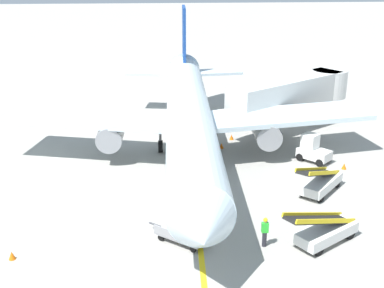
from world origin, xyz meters
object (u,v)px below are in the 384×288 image
(belt_loader_forward_hold, at_px, (320,181))
(jet_bridge, at_px, (298,91))
(belt_loader_aft_hold, at_px, (324,230))
(baggage_cart_loaded, at_px, (183,234))
(ground_crew_wing_walker, at_px, (211,199))
(safety_cone_nose_left, at_px, (221,146))
(ground_crew_marshaller, at_px, (265,231))
(safety_cone_wingtip_left, at_px, (344,166))
(baggage_tug_near_wing, at_px, (313,150))
(safety_cone_nose_right, at_px, (12,255))
(airliner, at_px, (189,116))
(safety_cone_wingtip_right, at_px, (232,137))

(belt_loader_forward_hold, bearing_deg, jet_bridge, 82.22)
(belt_loader_aft_hold, xyz_separation_m, baggage_cart_loaded, (-7.57, 0.66, -0.31))
(belt_loader_forward_hold, height_order, baggage_cart_loaded, belt_loader_forward_hold)
(belt_loader_forward_hold, height_order, ground_crew_wing_walker, belt_loader_forward_hold)
(belt_loader_aft_hold, xyz_separation_m, safety_cone_nose_left, (-3.71, 14.63, -0.56))
(ground_crew_marshaller, xyz_separation_m, safety_cone_wingtip_left, (7.94, 9.89, -0.69))
(baggage_tug_near_wing, bearing_deg, safety_cone_nose_right, -148.22)
(jet_bridge, bearing_deg, airliner, -148.07)
(baggage_cart_loaded, xyz_separation_m, ground_crew_marshaller, (4.30, -0.78, 0.44))
(ground_crew_wing_walker, bearing_deg, baggage_tug_near_wing, 41.71)
(belt_loader_aft_hold, height_order, safety_cone_wingtip_left, belt_loader_aft_hold)
(ground_crew_marshaller, bearing_deg, airliner, 104.12)
(belt_loader_aft_hold, relative_size, baggage_cart_loaded, 1.40)
(jet_bridge, bearing_deg, baggage_cart_loaded, -121.26)
(safety_cone_nose_left, bearing_deg, airliner, -143.75)
(baggage_tug_near_wing, height_order, ground_crew_wing_walker, baggage_tug_near_wing)
(ground_crew_wing_walker, xyz_separation_m, safety_cone_wingtip_left, (10.38, 5.91, -0.69))
(ground_crew_wing_walker, bearing_deg, belt_loader_aft_hold, -34.04)
(baggage_cart_loaded, relative_size, safety_cone_nose_right, 7.86)
(ground_crew_wing_walker, relative_size, safety_cone_nose_right, 3.86)
(baggage_cart_loaded, height_order, safety_cone_wingtip_left, baggage_cart_loaded)
(belt_loader_aft_hold, height_order, baggage_cart_loaded, belt_loader_aft_hold)
(ground_crew_wing_walker, bearing_deg, airliner, 94.97)
(safety_cone_wingtip_right, bearing_deg, baggage_tug_near_wing, -43.89)
(baggage_tug_near_wing, height_order, baggage_cart_loaded, baggage_tug_near_wing)
(airliner, distance_m, belt_loader_forward_hold, 10.75)
(airliner, relative_size, safety_cone_wingtip_left, 80.18)
(belt_loader_forward_hold, height_order, belt_loader_aft_hold, same)
(belt_loader_forward_hold, xyz_separation_m, belt_loader_aft_hold, (-1.69, -6.12, 0.00))
(airliner, xyz_separation_m, belt_loader_aft_hold, (6.47, -12.60, -2.64))
(belt_loader_forward_hold, distance_m, safety_cone_nose_left, 10.09)
(safety_cone_nose_left, bearing_deg, ground_crew_marshaller, -88.30)
(jet_bridge, distance_m, belt_loader_aft_hold, 19.27)
(airliner, xyz_separation_m, baggage_tug_near_wing, (9.24, -1.18, -2.49))
(belt_loader_forward_hold, bearing_deg, ground_crew_marshaller, -128.49)
(safety_cone_nose_left, bearing_deg, jet_bridge, 30.13)
(belt_loader_forward_hold, distance_m, safety_cone_wingtip_right, 11.34)
(safety_cone_wingtip_left, bearing_deg, belt_loader_forward_hold, -129.27)
(airliner, distance_m, belt_loader_aft_hold, 14.41)
(belt_loader_forward_hold, distance_m, ground_crew_wing_walker, 7.74)
(airliner, distance_m, safety_cone_wingtip_left, 11.94)
(safety_cone_wingtip_left, bearing_deg, safety_cone_nose_right, -154.12)
(ground_crew_marshaller, bearing_deg, baggage_cart_loaded, 169.67)
(safety_cone_nose_left, bearing_deg, safety_cone_wingtip_left, -30.13)
(ground_crew_wing_walker, height_order, safety_cone_wingtip_right, ground_crew_wing_walker)
(jet_bridge, distance_m, safety_cone_wingtip_left, 9.68)
(airliner, relative_size, belt_loader_aft_hold, 7.26)
(baggage_cart_loaded, height_order, safety_cone_nose_right, baggage_cart_loaded)
(baggage_tug_near_wing, height_order, safety_cone_nose_right, baggage_tug_near_wing)
(jet_bridge, bearing_deg, safety_cone_wingtip_left, -82.06)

